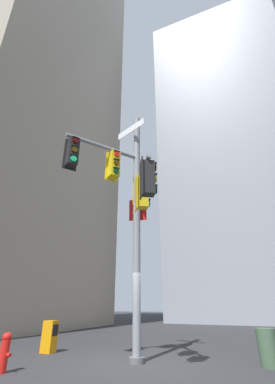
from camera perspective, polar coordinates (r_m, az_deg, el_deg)
The scene contains 7 objects.
ground at distance 8.92m, azimuth -0.21°, elevation -33.50°, with size 120.00×120.00×0.00m, color #2D2D30.
building_tower_left at distance 32.40m, azimuth -23.76°, elevation 20.74°, with size 15.51×15.51×46.29m, color tan.
building_mid_block at distance 38.11m, azimuth 20.29°, elevation 6.75°, with size 16.39×16.39×39.68m, color #9399A3.
signal_pole_assembly at distance 8.90m, azimuth -1.95°, elevation -0.72°, with size 3.20×2.96×8.71m.
fire_hydrant at distance 8.38m, azimuth -27.14°, elevation -28.66°, with size 0.33×0.23×0.90m.
newspaper_box at distance 11.08m, azimuth -18.72°, elevation -27.80°, with size 0.45×0.36×1.02m.
trash_bin at distance 9.03m, azimuth 26.67°, elevation -28.20°, with size 0.51×0.51×0.94m, color #3F593F.
Camera 1 is at (3.49, -8.06, 1.54)m, focal length 24.30 mm.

